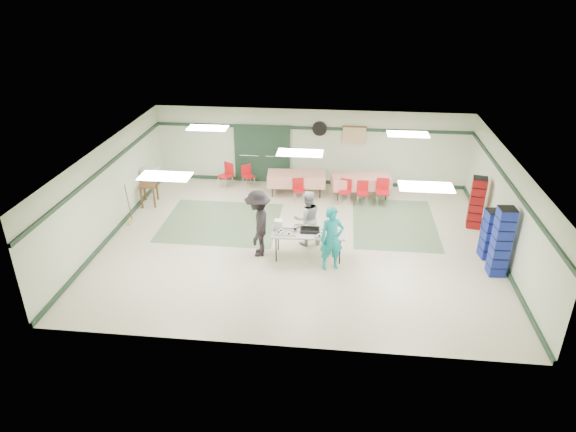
# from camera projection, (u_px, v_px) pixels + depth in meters

# --- Properties ---
(floor) EXTENTS (11.00, 11.00, 0.00)m
(floor) POSITION_uv_depth(u_px,v_px,m) (299.00, 242.00, 14.69)
(floor) COLOR beige
(floor) RESTS_ON ground
(ceiling) EXTENTS (11.00, 11.00, 0.00)m
(ceiling) POSITION_uv_depth(u_px,v_px,m) (300.00, 152.00, 13.51)
(ceiling) COLOR white
(ceiling) RESTS_ON wall_back
(wall_back) EXTENTS (11.00, 0.00, 11.00)m
(wall_back) POSITION_uv_depth(u_px,v_px,m) (311.00, 147.00, 18.12)
(wall_back) COLOR beige
(wall_back) RESTS_ON floor
(wall_front) EXTENTS (11.00, 0.00, 11.00)m
(wall_front) POSITION_uv_depth(u_px,v_px,m) (279.00, 292.00, 10.08)
(wall_front) COLOR beige
(wall_front) RESTS_ON floor
(wall_left) EXTENTS (0.00, 9.00, 9.00)m
(wall_left) POSITION_uv_depth(u_px,v_px,m) (108.00, 190.00, 14.63)
(wall_left) COLOR beige
(wall_left) RESTS_ON floor
(wall_right) EXTENTS (0.00, 9.00, 9.00)m
(wall_right) POSITION_uv_depth(u_px,v_px,m) (506.00, 208.00, 13.57)
(wall_right) COLOR beige
(wall_right) RESTS_ON floor
(trim_back) EXTENTS (11.00, 0.06, 0.10)m
(trim_back) POSITION_uv_depth(u_px,v_px,m) (311.00, 128.00, 17.78)
(trim_back) COLOR #1B3323
(trim_back) RESTS_ON wall_back
(baseboard_back) EXTENTS (11.00, 0.06, 0.12)m
(baseboard_back) POSITION_uv_depth(u_px,v_px,m) (310.00, 181.00, 18.66)
(baseboard_back) COLOR #1B3323
(baseboard_back) RESTS_ON floor
(trim_left) EXTENTS (0.06, 9.00, 0.10)m
(trim_left) POSITION_uv_depth(u_px,v_px,m) (105.00, 167.00, 14.32)
(trim_left) COLOR #1B3323
(trim_left) RESTS_ON wall_back
(baseboard_left) EXTENTS (0.06, 9.00, 0.12)m
(baseboard_left) POSITION_uv_depth(u_px,v_px,m) (115.00, 230.00, 15.19)
(baseboard_left) COLOR #1B3323
(baseboard_left) RESTS_ON floor
(trim_right) EXTENTS (0.06, 9.00, 0.10)m
(trim_right) POSITION_uv_depth(u_px,v_px,m) (510.00, 184.00, 13.26)
(trim_right) COLOR #1B3323
(trim_right) RESTS_ON wall_back
(baseboard_right) EXTENTS (0.06, 9.00, 0.12)m
(baseboard_right) POSITION_uv_depth(u_px,v_px,m) (496.00, 250.00, 14.13)
(baseboard_right) COLOR #1B3323
(baseboard_right) RESTS_ON floor
(green_patch_a) EXTENTS (3.50, 3.00, 0.01)m
(green_patch_a) POSITION_uv_depth(u_px,v_px,m) (221.00, 222.00, 15.82)
(green_patch_a) COLOR #647D5C
(green_patch_a) RESTS_ON floor
(green_patch_b) EXTENTS (2.50, 3.50, 0.01)m
(green_patch_b) POSITION_uv_depth(u_px,v_px,m) (394.00, 223.00, 15.76)
(green_patch_b) COLOR #647D5C
(green_patch_b) RESTS_ON floor
(double_door_left) EXTENTS (0.90, 0.06, 2.10)m
(double_door_left) POSITION_uv_depth(u_px,v_px,m) (249.00, 154.00, 18.41)
(double_door_left) COLOR gray
(double_door_left) RESTS_ON floor
(double_door_right) EXTENTS (0.90, 0.06, 2.10)m
(double_door_right) POSITION_uv_depth(u_px,v_px,m) (276.00, 155.00, 18.32)
(double_door_right) COLOR gray
(double_door_right) RESTS_ON floor
(door_frame) EXTENTS (2.00, 0.03, 2.15)m
(door_frame) POSITION_uv_depth(u_px,v_px,m) (262.00, 154.00, 18.35)
(door_frame) COLOR #1B3323
(door_frame) RESTS_ON floor
(wall_fan) EXTENTS (0.50, 0.10, 0.50)m
(wall_fan) POSITION_uv_depth(u_px,v_px,m) (320.00, 129.00, 17.73)
(wall_fan) COLOR black
(wall_fan) RESTS_ON wall_back
(scroll_banner) EXTENTS (0.80, 0.02, 0.60)m
(scroll_banner) POSITION_uv_depth(u_px,v_px,m) (354.00, 135.00, 17.70)
(scroll_banner) COLOR tan
(scroll_banner) RESTS_ON wall_back
(serving_table) EXTENTS (1.97, 0.86, 0.76)m
(serving_table) POSITION_uv_depth(u_px,v_px,m) (308.00, 233.00, 13.64)
(serving_table) COLOR #B5B5B0
(serving_table) RESTS_ON floor
(sheet_tray_right) EXTENTS (0.62, 0.48, 0.02)m
(sheet_tray_right) POSITION_uv_depth(u_px,v_px,m) (327.00, 234.00, 13.48)
(sheet_tray_right) COLOR silver
(sheet_tray_right) RESTS_ON serving_table
(sheet_tray_mid) EXTENTS (0.58, 0.45, 0.02)m
(sheet_tray_mid) POSITION_uv_depth(u_px,v_px,m) (304.00, 229.00, 13.76)
(sheet_tray_mid) COLOR silver
(sheet_tray_mid) RESTS_ON serving_table
(sheet_tray_left) EXTENTS (0.58, 0.45, 0.02)m
(sheet_tray_left) POSITION_uv_depth(u_px,v_px,m) (286.00, 232.00, 13.58)
(sheet_tray_left) COLOR silver
(sheet_tray_left) RESTS_ON serving_table
(baking_pan) EXTENTS (0.52, 0.34, 0.08)m
(baking_pan) POSITION_uv_depth(u_px,v_px,m) (310.00, 230.00, 13.63)
(baking_pan) COLOR black
(baking_pan) RESTS_ON serving_table
(foam_box_stack) EXTENTS (0.22, 0.21, 0.25)m
(foam_box_stack) POSITION_uv_depth(u_px,v_px,m) (279.00, 224.00, 13.73)
(foam_box_stack) COLOR white
(foam_box_stack) RESTS_ON serving_table
(volunteer_teal) EXTENTS (0.72, 0.58, 1.73)m
(volunteer_teal) POSITION_uv_depth(u_px,v_px,m) (332.00, 239.00, 13.06)
(volunteer_teal) COLOR teal
(volunteer_teal) RESTS_ON floor
(volunteer_grey) EXTENTS (0.94, 0.84, 1.61)m
(volunteer_grey) POSITION_uv_depth(u_px,v_px,m) (307.00, 218.00, 14.26)
(volunteer_grey) COLOR #9A999F
(volunteer_grey) RESTS_ON floor
(volunteer_dark) EXTENTS (0.77, 1.25, 1.86)m
(volunteer_dark) POSITION_uv_depth(u_px,v_px,m) (258.00, 223.00, 13.68)
(volunteer_dark) COLOR black
(volunteer_dark) RESTS_ON floor
(dining_table_a) EXTENTS (2.06, 1.16, 0.77)m
(dining_table_a) POSITION_uv_depth(u_px,v_px,m) (361.00, 181.00, 17.33)
(dining_table_a) COLOR red
(dining_table_a) RESTS_ON floor
(dining_table_b) EXTENTS (2.01, 1.02, 0.77)m
(dining_table_b) POSITION_uv_depth(u_px,v_px,m) (296.00, 178.00, 17.55)
(dining_table_b) COLOR red
(dining_table_b) RESTS_ON floor
(chair_a) EXTENTS (0.37, 0.37, 0.79)m
(chair_a) POSITION_uv_depth(u_px,v_px,m) (363.00, 190.00, 16.85)
(chair_a) COLOR red
(chair_a) RESTS_ON floor
(chair_b) EXTENTS (0.46, 0.46, 0.82)m
(chair_b) POSITION_uv_depth(u_px,v_px,m) (345.00, 189.00, 16.90)
(chair_b) COLOR red
(chair_b) RESTS_ON floor
(chair_c) EXTENTS (0.42, 0.42, 0.89)m
(chair_c) POSITION_uv_depth(u_px,v_px,m) (383.00, 189.00, 16.77)
(chair_c) COLOR red
(chair_c) RESTS_ON floor
(chair_d) EXTENTS (0.45, 0.45, 0.79)m
(chair_d) POSITION_uv_depth(u_px,v_px,m) (299.00, 187.00, 17.06)
(chair_d) COLOR red
(chair_d) RESTS_ON floor
(chair_loose_a) EXTENTS (0.52, 0.52, 0.80)m
(chair_loose_a) POSITION_uv_depth(u_px,v_px,m) (247.00, 174.00, 18.17)
(chair_loose_a) COLOR red
(chair_loose_a) RESTS_ON floor
(chair_loose_b) EXTENTS (0.60, 0.60, 0.92)m
(chair_loose_b) POSITION_uv_depth(u_px,v_px,m) (227.00, 173.00, 18.03)
(chair_loose_b) COLOR red
(chair_loose_b) RESTS_ON floor
(crate_stack_blue_a) EXTENTS (0.48, 0.48, 1.38)m
(crate_stack_blue_a) POSITION_uv_depth(u_px,v_px,m) (491.00, 234.00, 13.64)
(crate_stack_blue_a) COLOR navy
(crate_stack_blue_a) RESTS_ON floor
(crate_stack_red) EXTENTS (0.48, 0.48, 1.59)m
(crate_stack_red) POSITION_uv_depth(u_px,v_px,m) (477.00, 203.00, 15.21)
(crate_stack_red) COLOR maroon
(crate_stack_red) RESTS_ON floor
(crate_stack_blue_b) EXTENTS (0.43, 0.43, 1.86)m
(crate_stack_blue_b) POSITION_uv_depth(u_px,v_px,m) (501.00, 242.00, 12.76)
(crate_stack_blue_b) COLOR navy
(crate_stack_blue_b) RESTS_ON floor
(printer_table) EXTENTS (0.65, 0.87, 0.74)m
(printer_table) POSITION_uv_depth(u_px,v_px,m) (148.00, 186.00, 16.79)
(printer_table) COLOR brown
(printer_table) RESTS_ON floor
(office_printer) EXTENTS (0.52, 0.46, 0.40)m
(office_printer) POSITION_uv_depth(u_px,v_px,m) (151.00, 174.00, 16.93)
(office_printer) COLOR beige
(office_printer) RESTS_ON printer_table
(broom) EXTENTS (0.07, 0.21, 1.30)m
(broom) POSITION_uv_depth(u_px,v_px,m) (129.00, 203.00, 15.46)
(broom) COLOR brown
(broom) RESTS_ON floor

